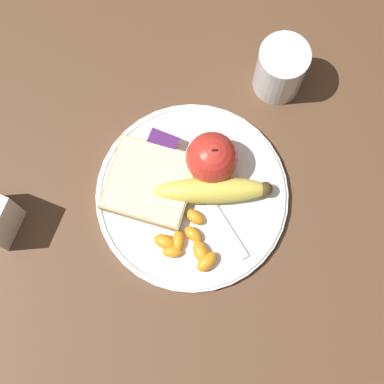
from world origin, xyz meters
The scene contains 15 objects.
ground_plane centered at (0.00, 0.00, 0.00)m, with size 3.00×3.00×0.00m, color brown.
plate centered at (0.00, 0.00, 0.01)m, with size 0.27×0.27×0.01m.
juice_glass centered at (-0.05, -0.21, 0.05)m, with size 0.07×0.07×0.10m.
apple centered at (-0.01, -0.05, 0.05)m, with size 0.07×0.07×0.08m.
banana centered at (-0.03, -0.01, 0.03)m, with size 0.16×0.10×0.04m.
bread_slice centered at (0.06, 0.01, 0.02)m, with size 0.13×0.12×0.02m.
fork centered at (-0.02, 0.00, 0.01)m, with size 0.15×0.12×0.00m.
jam_packet centered at (0.07, -0.05, 0.02)m, with size 0.04×0.04×0.02m.
orange_segment_0 centered at (-0.02, 0.05, 0.02)m, with size 0.03×0.03×0.02m.
orange_segment_1 centered at (0.01, 0.08, 0.02)m, with size 0.03×0.02×0.02m.
orange_segment_2 centered at (-0.01, 0.07, 0.02)m, with size 0.02×0.03×0.02m.
orange_segment_3 centered at (-0.02, 0.03, 0.02)m, with size 0.03×0.02×0.02m.
orange_segment_4 centered at (-0.01, 0.09, 0.02)m, with size 0.03×0.03×0.02m.
orange_segment_5 centered at (-0.05, 0.08, 0.02)m, with size 0.03×0.04×0.02m.
orange_segment_6 centered at (-0.04, 0.07, 0.02)m, with size 0.04×0.04×0.02m.
Camera 1 is at (-0.07, 0.19, 0.90)m, focal length 60.00 mm.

